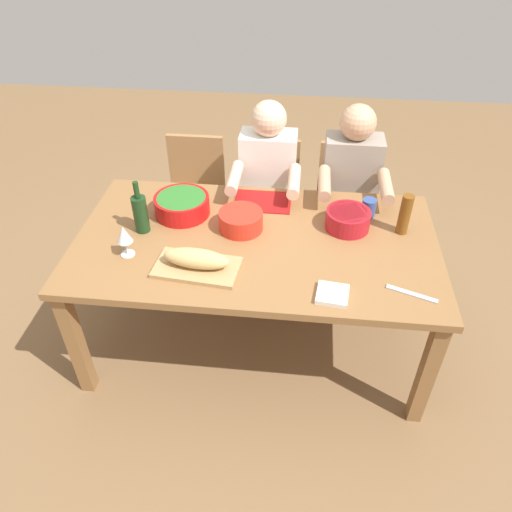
% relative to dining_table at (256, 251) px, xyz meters
% --- Properties ---
extents(ground_plane, '(8.00, 8.00, 0.00)m').
position_rel_dining_table_xyz_m(ground_plane, '(0.00, 0.00, -0.66)').
color(ground_plane, brown).
extents(dining_table, '(1.86, 1.03, 0.74)m').
position_rel_dining_table_xyz_m(dining_table, '(0.00, 0.00, 0.00)').
color(dining_table, olive).
rests_on(dining_table, ground_plane).
extents(chair_far_center, '(0.40, 0.40, 0.85)m').
position_rel_dining_table_xyz_m(chair_far_center, '(0.00, 0.84, -0.18)').
color(chair_far_center, '#9E7044').
rests_on(chair_far_center, ground_plane).
extents(diner_far_center, '(0.41, 0.53, 1.20)m').
position_rel_dining_table_xyz_m(diner_far_center, '(-0.00, 0.65, 0.03)').
color(diner_far_center, '#2D2D38').
rests_on(diner_far_center, ground_plane).
extents(chair_far_left, '(0.40, 0.40, 0.85)m').
position_rel_dining_table_xyz_m(chair_far_left, '(-0.51, 0.84, -0.18)').
color(chair_far_left, '#9E7044').
rests_on(chair_far_left, ground_plane).
extents(chair_far_right, '(0.40, 0.40, 0.85)m').
position_rel_dining_table_xyz_m(chair_far_right, '(0.51, 0.84, -0.18)').
color(chair_far_right, '#9E7044').
rests_on(chair_far_right, ground_plane).
extents(diner_far_right, '(0.41, 0.53, 1.20)m').
position_rel_dining_table_xyz_m(diner_far_right, '(0.51, 0.65, 0.03)').
color(diner_far_right, '#2D2D38').
rests_on(diner_far_right, ground_plane).
extents(serving_bowl_fruit, '(0.23, 0.23, 0.10)m').
position_rel_dining_table_xyz_m(serving_bowl_fruit, '(-0.09, 0.09, 0.13)').
color(serving_bowl_fruit, red).
rests_on(serving_bowl_fruit, dining_table).
extents(serving_bowl_salad, '(0.23, 0.23, 0.10)m').
position_rel_dining_table_xyz_m(serving_bowl_salad, '(0.47, 0.15, 0.13)').
color(serving_bowl_salad, '#B21923').
rests_on(serving_bowl_salad, dining_table).
extents(serving_bowl_greens, '(0.30, 0.30, 0.10)m').
position_rel_dining_table_xyz_m(serving_bowl_greens, '(-0.43, 0.19, 0.14)').
color(serving_bowl_greens, red).
rests_on(serving_bowl_greens, dining_table).
extents(cutting_board, '(0.42, 0.26, 0.02)m').
position_rel_dining_table_xyz_m(cutting_board, '(-0.25, -0.27, 0.09)').
color(cutting_board, tan).
rests_on(cutting_board, dining_table).
extents(bread_loaf, '(0.33, 0.14, 0.09)m').
position_rel_dining_table_xyz_m(bread_loaf, '(-0.25, -0.27, 0.14)').
color(bread_loaf, tan).
rests_on(bread_loaf, cutting_board).
extents(wine_bottle, '(0.08, 0.08, 0.29)m').
position_rel_dining_table_xyz_m(wine_bottle, '(-0.60, 0.02, 0.18)').
color(wine_bottle, '#193819').
rests_on(wine_bottle, dining_table).
extents(beer_bottle, '(0.06, 0.06, 0.22)m').
position_rel_dining_table_xyz_m(beer_bottle, '(0.75, 0.14, 0.19)').
color(beer_bottle, brown).
rests_on(beer_bottle, dining_table).
extents(wine_glass, '(0.08, 0.08, 0.17)m').
position_rel_dining_table_xyz_m(wine_glass, '(-0.62, -0.19, 0.19)').
color(wine_glass, silver).
rests_on(wine_glass, dining_table).
extents(placemat_far_center, '(0.32, 0.23, 0.01)m').
position_rel_dining_table_xyz_m(placemat_far_center, '(0.00, 0.36, 0.08)').
color(placemat_far_center, maroon).
rests_on(placemat_far_center, dining_table).
extents(cup_far_right, '(0.08, 0.08, 0.10)m').
position_rel_dining_table_xyz_m(cup_far_right, '(0.58, 0.28, 0.13)').
color(cup_far_right, '#334C8C').
rests_on(cup_far_right, dining_table).
extents(carving_knife, '(0.22, 0.10, 0.01)m').
position_rel_dining_table_xyz_m(carving_knife, '(0.74, -0.34, 0.08)').
color(carving_knife, silver).
rests_on(carving_knife, dining_table).
extents(napkin_stack, '(0.16, 0.16, 0.02)m').
position_rel_dining_table_xyz_m(napkin_stack, '(0.38, -0.39, 0.09)').
color(napkin_stack, white).
rests_on(napkin_stack, dining_table).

